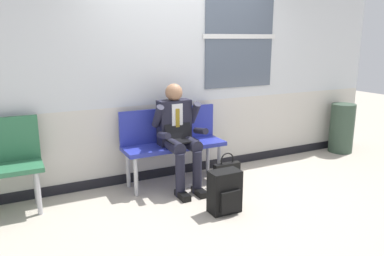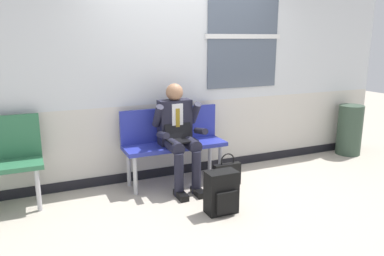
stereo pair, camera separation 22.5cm
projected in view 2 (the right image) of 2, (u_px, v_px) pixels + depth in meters
ground_plane at (205, 187)px, 4.66m from camera, size 18.00×18.00×0.00m
station_wall at (186, 68)px, 4.88m from camera, size 6.42×0.17×2.85m
bench_with_person at (173, 138)px, 4.71m from camera, size 1.28×0.42×0.94m
person_seated at (179, 133)px, 4.51m from camera, size 0.57×0.70×1.27m
backpack at (222, 193)px, 3.92m from camera, size 0.33×0.23×0.46m
handbag at (227, 174)px, 4.67m from camera, size 0.35×0.08×0.42m
trash_bin at (350, 130)px, 5.90m from camera, size 0.37×0.37×0.78m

